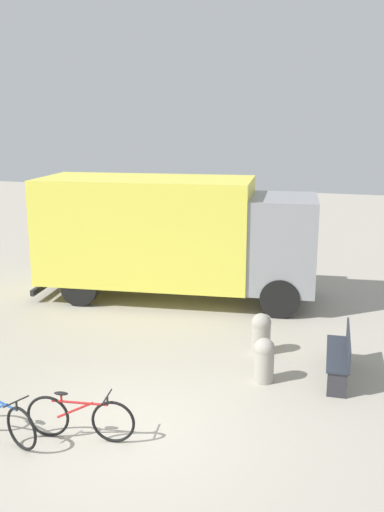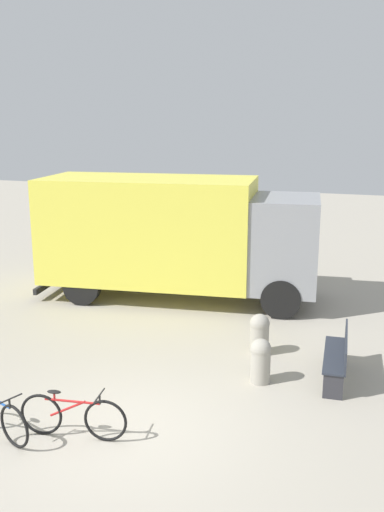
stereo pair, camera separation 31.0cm
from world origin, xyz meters
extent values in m
plane|color=#A8A091|center=(0.00, 0.00, 0.00)|extent=(60.00, 60.00, 0.00)
cube|color=#EAE04C|center=(-2.32, 6.54, 1.85)|extent=(5.77, 3.09, 2.72)
cube|color=gray|center=(1.25, 6.96, 1.64)|extent=(1.92, 2.54, 2.32)
cube|color=black|center=(-5.11, 6.21, 0.27)|extent=(0.37, 2.33, 0.16)
cylinder|color=black|center=(1.12, 8.02, 0.48)|extent=(0.99, 0.39, 0.97)
cylinder|color=black|center=(1.37, 5.90, 0.48)|extent=(0.99, 0.39, 0.97)
cylinder|color=black|center=(-3.95, 7.42, 0.48)|extent=(0.99, 0.39, 0.97)
cylinder|color=black|center=(-3.70, 5.30, 0.48)|extent=(0.99, 0.39, 0.97)
cube|color=#282D38|center=(2.89, 2.92, 0.47)|extent=(0.50, 1.79, 0.04)
cube|color=#282D38|center=(3.07, 2.93, 0.67)|extent=(0.14, 1.77, 0.43)
cube|color=#2D2D33|center=(2.94, 2.09, 0.22)|extent=(0.34, 0.07, 0.45)
cube|color=#2D2D33|center=(2.84, 3.76, 0.22)|extent=(0.34, 0.07, 0.45)
torus|color=black|center=(-1.37, -0.90, 0.34)|extent=(0.65, 0.27, 0.67)
cylinder|color=black|center=(-1.44, -0.88, 0.68)|extent=(0.03, 0.03, 0.14)
cylinder|color=black|center=(-1.44, -0.88, 0.75)|extent=(0.17, 0.42, 0.02)
torus|color=black|center=(-1.19, -0.48, 0.34)|extent=(0.67, 0.14, 0.67)
torus|color=black|center=(-0.18, -0.34, 0.34)|extent=(0.67, 0.14, 0.67)
cylinder|color=red|center=(-0.68, -0.41, 0.60)|extent=(0.87, 0.16, 0.04)
cylinder|color=red|center=(-0.76, -0.42, 0.48)|extent=(0.58, 0.12, 0.32)
cylinder|color=red|center=(-0.96, -0.45, 0.66)|extent=(0.03, 0.03, 0.11)
ellipsoid|color=black|center=(-0.96, -0.45, 0.73)|extent=(0.23, 0.12, 0.05)
cylinder|color=black|center=(-0.25, -0.35, 0.68)|extent=(0.03, 0.03, 0.14)
cylinder|color=black|center=(-0.25, -0.35, 0.75)|extent=(0.09, 0.44, 0.02)
cylinder|color=#9E998C|center=(1.61, 2.34, 0.32)|extent=(0.37, 0.37, 0.65)
sphere|color=#9E998C|center=(1.61, 2.34, 0.65)|extent=(0.39, 0.39, 0.39)
cylinder|color=#9E998C|center=(1.33, 3.62, 0.32)|extent=(0.39, 0.39, 0.65)
sphere|color=#9E998C|center=(1.33, 3.62, 0.65)|extent=(0.41, 0.41, 0.41)
camera|label=1|loc=(3.19, -7.30, 4.75)|focal=40.00mm
camera|label=2|loc=(3.48, -7.21, 4.75)|focal=40.00mm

